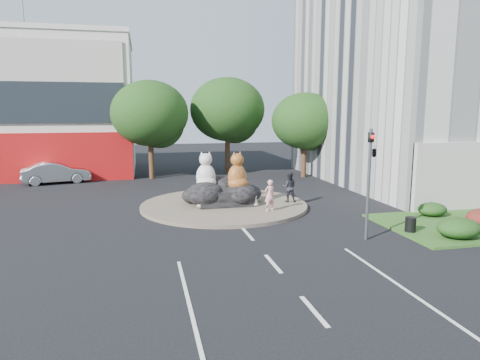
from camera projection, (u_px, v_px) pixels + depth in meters
The scene contains 19 objects.
ground at pixel (273, 264), 16.30m from camera, with size 120.00×120.00×0.00m, color black.
roundabout_island at pixel (224, 205), 25.90m from camera, with size 10.00×10.00×0.20m, color brown.
rock_plinth at pixel (224, 196), 25.81m from camera, with size 3.20×2.60×0.90m, color black, non-canonical shape.
grass_verge at pixel (480, 224), 21.82m from camera, with size 10.00×6.00×0.12m, color #22501A.
tree_left at pixel (151, 117), 35.81m from camera, with size 6.46×6.46×8.27m.
tree_mid at pixel (228, 113), 39.22m from camera, with size 6.84×6.84×8.76m.
tree_right at pixel (305, 124), 36.84m from camera, with size 5.70×5.70×7.30m.
hedge_near_green at pixel (459, 228), 19.15m from camera, with size 2.00×1.60×0.90m, color #143611.
hedge_back_green at pixel (432, 209), 23.15m from camera, with size 1.60×1.28×0.72m, color #143611.
traffic_light at pixel (372, 160), 18.75m from camera, with size 0.44×1.24×5.00m.
street_lamp at pixel (436, 131), 26.08m from camera, with size 2.34×0.22×8.06m.
cat_white at pixel (206, 170), 25.63m from camera, with size 1.36×1.18×2.26m, color beige, non-canonical shape.
cat_tabby at pixel (237, 171), 25.34m from camera, with size 1.38×1.19×2.29m, color #C27D28, non-canonical shape.
kitten_calico at pixel (200, 201), 24.59m from camera, with size 0.52×0.45×0.87m, color beige, non-canonical shape.
kitten_white at pixel (255, 200), 25.12m from camera, with size 0.43×0.38×0.72m, color beige, non-canonical shape.
pedestrian_pink at pixel (270, 195), 23.89m from camera, with size 0.64×0.42×1.77m, color pink.
pedestrian_dark at pixel (289, 187), 26.24m from camera, with size 0.89×0.69×1.83m, color black.
parked_car at pixel (56, 173), 34.09m from camera, with size 1.79×5.14×1.69m, color #999CA0.
litter_bin at pixel (410, 224), 20.15m from camera, with size 0.50×0.50×0.70m, color black.
Camera 1 is at (-4.71, -14.89, 5.79)m, focal length 32.00 mm.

